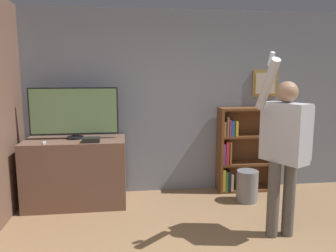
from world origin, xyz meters
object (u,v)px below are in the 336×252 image
(game_console, at_px, (91,140))
(waste_bin, at_px, (247,186))
(television, at_px, (74,112))
(person, at_px, (284,144))
(bookshelf, at_px, (242,150))

(game_console, height_order, waste_bin, game_console)
(television, bearing_deg, waste_bin, -6.30)
(game_console, height_order, person, person)
(television, relative_size, bookshelf, 0.91)
(television, bearing_deg, bookshelf, 4.30)
(television, distance_m, person, 2.69)
(person, relative_size, waste_bin, 4.51)
(game_console, xyz_separation_m, waste_bin, (2.12, -0.00, -0.71))
(bookshelf, xyz_separation_m, person, (-0.07, -1.45, 0.42))
(bookshelf, height_order, person, person)
(bookshelf, bearing_deg, game_console, -168.62)
(television, distance_m, game_console, 0.48)
(person, bearing_deg, television, -146.49)
(person, distance_m, waste_bin, 1.30)
(game_console, bearing_deg, waste_bin, -0.07)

